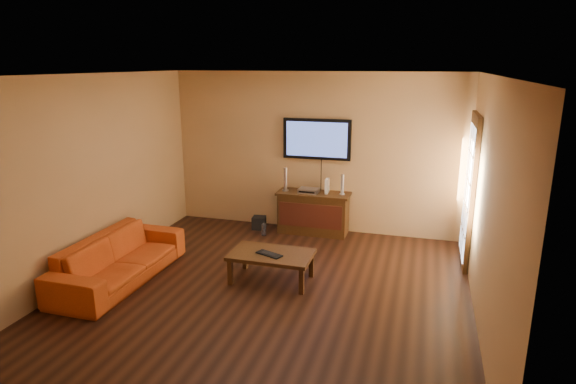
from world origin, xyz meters
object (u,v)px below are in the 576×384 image
at_px(sofa, 119,251).
at_px(coffee_table, 271,256).
at_px(speaker_right, 342,185).
at_px(game_console, 327,186).
at_px(speaker_left, 285,180).
at_px(media_console, 313,213).
at_px(television, 317,139).
at_px(av_receiver, 309,191).
at_px(keyboard, 269,254).
at_px(bottle, 264,229).
at_px(subwoofer, 259,223).

bearing_deg(sofa, coffee_table, -74.36).
distance_m(speaker_right, game_console, 0.26).
bearing_deg(speaker_left, media_console, 1.49).
distance_m(television, speaker_left, 0.88).
distance_m(av_receiver, keyboard, 2.06).
height_order(television, bottle, television).
xyz_separation_m(av_receiver, game_console, (0.30, 0.06, 0.09)).
relative_size(bottle, keyboard, 0.59).
bearing_deg(media_console, subwoofer, -175.86).
relative_size(game_console, bottle, 1.09).
height_order(media_console, speaker_right, speaker_right).
bearing_deg(television, media_console, -90.00).
distance_m(speaker_left, subwoofer, 0.92).
bearing_deg(sofa, bottle, -30.29).
distance_m(television, coffee_table, 2.52).
height_order(speaker_right, bottle, speaker_right).
relative_size(sofa, speaker_left, 5.17).
distance_m(media_console, game_console, 0.53).
bearing_deg(game_console, keyboard, -100.42).
bearing_deg(subwoofer, game_console, -2.24).
height_order(media_console, coffee_table, media_console).
height_order(speaker_left, game_console, speaker_left).
relative_size(media_console, coffee_table, 1.13).
xyz_separation_m(speaker_right, game_console, (-0.26, 0.02, -0.03)).
distance_m(speaker_left, bottle, 0.91).
bearing_deg(subwoofer, keyboard, -74.17).
height_order(media_console, bottle, media_console).
height_order(television, game_console, television).
distance_m(coffee_table, av_receiver, 2.01).
bearing_deg(speaker_right, television, 160.25).
distance_m(sofa, keyboard, 2.01).
relative_size(av_receiver, keyboard, 0.84).
bearing_deg(speaker_right, av_receiver, -175.35).
bearing_deg(speaker_left, game_console, 4.02).
height_order(av_receiver, keyboard, av_receiver).
height_order(speaker_left, subwoofer, speaker_left).
bearing_deg(game_console, speaker_right, -4.94).
distance_m(subwoofer, bottle, 0.34).
relative_size(television, speaker_left, 2.86).
bearing_deg(coffee_table, media_console, 87.22).
bearing_deg(media_console, television, 90.00).
height_order(coffee_table, keyboard, keyboard).
height_order(sofa, subwoofer, sofa).
height_order(media_console, sofa, sofa).
distance_m(media_console, speaker_right, 0.70).
relative_size(coffee_table, speaker_left, 2.70).
distance_m(sofa, speaker_left, 3.01).
relative_size(speaker_right, bottle, 1.51).
distance_m(media_console, television, 1.25).
distance_m(sofa, subwoofer, 2.71).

